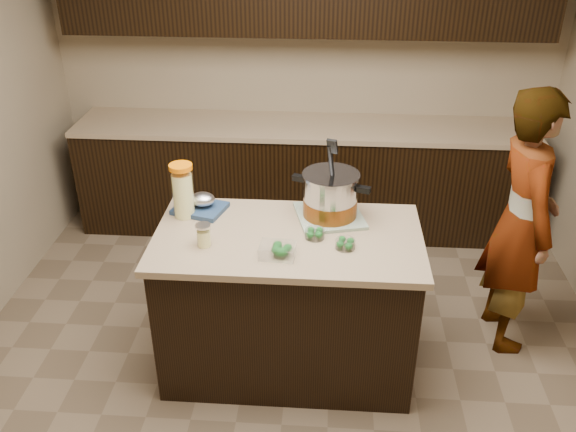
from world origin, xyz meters
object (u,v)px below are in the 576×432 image
at_px(stock_pot, 330,198).
at_px(lemonade_pitcher, 183,193).
at_px(island, 288,302).
at_px(person, 521,223).

xyz_separation_m(stock_pot, lemonade_pitcher, (-0.83, -0.04, 0.02)).
xyz_separation_m(island, person, (1.35, 0.37, 0.37)).
xyz_separation_m(island, lemonade_pitcher, (-0.60, 0.18, 0.60)).
bearing_deg(island, stock_pot, 44.29).
relative_size(stock_pot, person, 0.28).
relative_size(island, lemonade_pitcher, 4.62).
bearing_deg(stock_pot, island, -117.12).
bearing_deg(island, person, 15.33).
bearing_deg(person, lemonade_pitcher, 90.73).
bearing_deg(stock_pot, person, 26.31).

